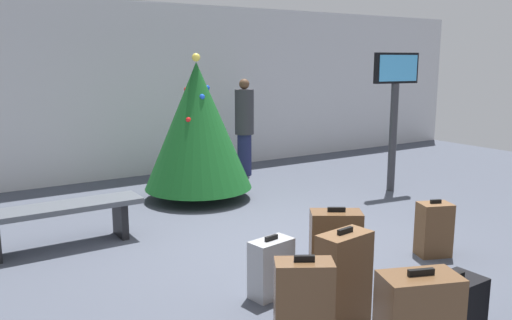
% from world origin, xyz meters
% --- Properties ---
extents(ground_plane, '(16.00, 16.00, 0.00)m').
position_xyz_m(ground_plane, '(0.00, 0.00, 0.00)').
color(ground_plane, '#424754').
extents(back_wall, '(16.00, 0.20, 3.03)m').
position_xyz_m(back_wall, '(0.00, 4.40, 1.52)').
color(back_wall, silver).
rests_on(back_wall, ground_plane).
extents(holiday_tree, '(1.58, 1.58, 2.14)m').
position_xyz_m(holiday_tree, '(0.18, 2.31, 1.10)').
color(holiday_tree, '#4C3319').
rests_on(holiday_tree, ground_plane).
extents(flight_info_kiosk, '(0.79, 0.19, 2.15)m').
position_xyz_m(flight_info_kiosk, '(2.97, 1.12, 1.46)').
color(flight_info_kiosk, '#333338').
rests_on(flight_info_kiosk, ground_plane).
extents(waiting_bench, '(1.78, 0.44, 0.48)m').
position_xyz_m(waiting_bench, '(-2.03, 1.28, 0.37)').
color(waiting_bench, '#4C5159').
rests_on(waiting_bench, ground_plane).
extents(traveller_0, '(0.39, 0.39, 1.72)m').
position_xyz_m(traveller_0, '(1.62, 3.35, 0.91)').
color(traveller_0, '#1E234C').
rests_on(traveller_0, ground_plane).
extents(suitcase_0, '(0.41, 0.29, 0.55)m').
position_xyz_m(suitcase_0, '(-0.11, -2.37, 0.25)').
color(suitcase_0, black).
rests_on(suitcase_0, ground_plane).
extents(suitcase_1, '(0.45, 0.27, 0.79)m').
position_xyz_m(suitcase_1, '(-0.59, -1.71, 0.38)').
color(suitcase_1, brown).
rests_on(suitcase_1, ground_plane).
extents(suitcase_2, '(0.41, 0.27, 0.55)m').
position_xyz_m(suitcase_2, '(-0.77, -0.99, 0.26)').
color(suitcase_2, '#9EA0A5').
rests_on(suitcase_2, ground_plane).
extents(suitcase_3, '(0.40, 0.34, 0.61)m').
position_xyz_m(suitcase_3, '(1.22, -1.11, 0.29)').
color(suitcase_3, brown).
rests_on(suitcase_3, ground_plane).
extents(suitcase_4, '(0.43, 0.37, 0.82)m').
position_xyz_m(suitcase_4, '(-1.26, -2.06, 0.39)').
color(suitcase_4, brown).
rests_on(suitcase_4, ground_plane).
extents(suitcase_5, '(0.51, 0.45, 0.77)m').
position_xyz_m(suitcase_5, '(-0.21, -1.18, 0.36)').
color(suitcase_5, brown).
rests_on(suitcase_5, ground_plane).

